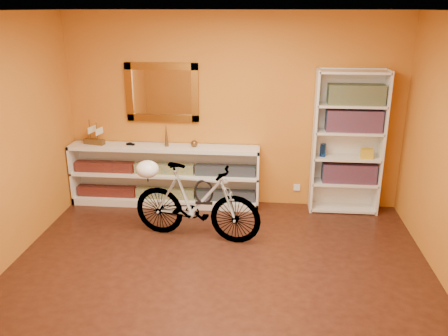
# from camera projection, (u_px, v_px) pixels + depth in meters

# --- Properties ---
(floor) EXTENTS (4.50, 4.00, 0.01)m
(floor) POSITION_uv_depth(u_px,v_px,m) (218.00, 278.00, 4.79)
(floor) COLOR black
(floor) RESTS_ON ground
(ceiling) EXTENTS (4.50, 4.00, 0.01)m
(ceiling) POSITION_uv_depth(u_px,v_px,m) (216.00, 10.00, 3.94)
(ceiling) COLOR silver
(ceiling) RESTS_ON ground
(back_wall) EXTENTS (4.50, 0.01, 2.60)m
(back_wall) POSITION_uv_depth(u_px,v_px,m) (233.00, 112.00, 6.25)
(back_wall) COLOR #B7661B
(back_wall) RESTS_ON ground
(gilt_mirror) EXTENTS (0.98, 0.06, 0.78)m
(gilt_mirror) POSITION_uv_depth(u_px,v_px,m) (162.00, 92.00, 6.21)
(gilt_mirror) COLOR brown
(gilt_mirror) RESTS_ON back_wall
(wall_socket) EXTENTS (0.09, 0.02, 0.09)m
(wall_socket) POSITION_uv_depth(u_px,v_px,m) (297.00, 187.00, 6.49)
(wall_socket) COLOR silver
(wall_socket) RESTS_ON back_wall
(console_unit) EXTENTS (2.60, 0.35, 0.85)m
(console_unit) POSITION_uv_depth(u_px,v_px,m) (165.00, 176.00, 6.44)
(console_unit) COLOR silver
(console_unit) RESTS_ON floor
(cd_row_lower) EXTENTS (2.50, 0.13, 0.14)m
(cd_row_lower) POSITION_uv_depth(u_px,v_px,m) (165.00, 193.00, 6.50)
(cd_row_lower) COLOR black
(cd_row_lower) RESTS_ON console_unit
(cd_row_upper) EXTENTS (2.50, 0.13, 0.14)m
(cd_row_upper) POSITION_uv_depth(u_px,v_px,m) (164.00, 168.00, 6.38)
(cd_row_upper) COLOR navy
(cd_row_upper) RESTS_ON console_unit
(model_ship) EXTENTS (0.30, 0.16, 0.34)m
(model_ship) POSITION_uv_depth(u_px,v_px,m) (93.00, 132.00, 6.33)
(model_ship) COLOR #422B12
(model_ship) RESTS_ON console_unit
(toy_car) EXTENTS (0.00, 0.00, 0.00)m
(toy_car) POSITION_uv_depth(u_px,v_px,m) (131.00, 145.00, 6.34)
(toy_car) COLOR black
(toy_car) RESTS_ON console_unit
(bronze_ornament) EXTENTS (0.05, 0.05, 0.32)m
(bronze_ornament) POSITION_uv_depth(u_px,v_px,m) (166.00, 135.00, 6.24)
(bronze_ornament) COLOR brown
(bronze_ornament) RESTS_ON console_unit
(decorative_orb) EXTENTS (0.09, 0.09, 0.09)m
(decorative_orb) POSITION_uv_depth(u_px,v_px,m) (194.00, 144.00, 6.25)
(decorative_orb) COLOR brown
(decorative_orb) RESTS_ON console_unit
(bookcase) EXTENTS (0.90, 0.30, 1.90)m
(bookcase) POSITION_uv_depth(u_px,v_px,m) (348.00, 143.00, 6.07)
(bookcase) COLOR silver
(bookcase) RESTS_ON floor
(book_row_a) EXTENTS (0.70, 0.22, 0.26)m
(book_row_a) POSITION_uv_depth(u_px,v_px,m) (349.00, 172.00, 6.20)
(book_row_a) COLOR maroon
(book_row_a) RESTS_ON bookcase
(book_row_b) EXTENTS (0.70, 0.22, 0.28)m
(book_row_b) POSITION_uv_depth(u_px,v_px,m) (354.00, 120.00, 5.97)
(book_row_b) COLOR maroon
(book_row_b) RESTS_ON bookcase
(book_row_c) EXTENTS (0.70, 0.22, 0.25)m
(book_row_c) POSITION_uv_depth(u_px,v_px,m) (356.00, 94.00, 5.86)
(book_row_c) COLOR #194958
(book_row_c) RESTS_ON bookcase
(travel_mug) EXTENTS (0.08, 0.08, 0.17)m
(travel_mug) POSITION_uv_depth(u_px,v_px,m) (323.00, 150.00, 6.12)
(travel_mug) COLOR navy
(travel_mug) RESTS_ON bookcase
(red_tin) EXTENTS (0.16, 0.16, 0.16)m
(red_tin) POSITION_uv_depth(u_px,v_px,m) (335.00, 97.00, 5.93)
(red_tin) COLOR maroon
(red_tin) RESTS_ON bookcase
(yellow_bag) EXTENTS (0.16, 0.12, 0.12)m
(yellow_bag) POSITION_uv_depth(u_px,v_px,m) (367.00, 154.00, 6.06)
(yellow_bag) COLOR gold
(yellow_bag) RESTS_ON bookcase
(bicycle) EXTENTS (0.68, 1.63, 0.93)m
(bicycle) POSITION_uv_depth(u_px,v_px,m) (196.00, 202.00, 5.46)
(bicycle) COLOR silver
(bicycle) RESTS_ON floor
(helmet) EXTENTS (0.27, 0.26, 0.21)m
(helmet) POSITION_uv_depth(u_px,v_px,m) (147.00, 169.00, 5.50)
(helmet) COLOR white
(helmet) RESTS_ON bicycle
(u_lock) EXTENTS (0.22, 0.02, 0.22)m
(u_lock) POSITION_uv_depth(u_px,v_px,m) (204.00, 192.00, 5.40)
(u_lock) COLOR black
(u_lock) RESTS_ON bicycle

